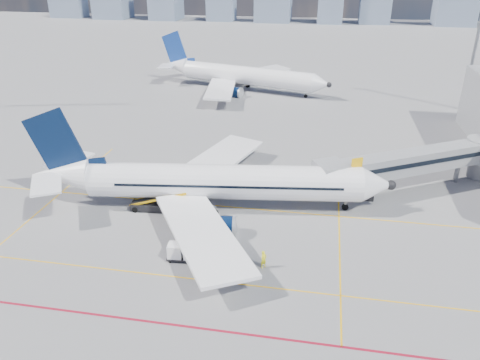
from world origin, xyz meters
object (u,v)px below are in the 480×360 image
object	(u,v)px
cargo_dolly	(183,252)
second_aircraft	(240,75)
baggage_tug	(219,252)
belt_loader	(153,204)
ramp_worker	(264,259)
main_aircraft	(209,182)

from	to	relation	value
cargo_dolly	second_aircraft	bearing A→B (deg)	91.06
baggage_tug	cargo_dolly	distance (m)	3.41
belt_loader	ramp_worker	size ratio (longest dim) A/B	3.83
cargo_dolly	ramp_worker	world-z (taller)	ramp_worker
main_aircraft	second_aircraft	distance (m)	55.00
second_aircraft	belt_loader	bearing A→B (deg)	-73.27
second_aircraft	belt_loader	size ratio (longest dim) A/B	5.87
second_aircraft	baggage_tug	xyz separation A→B (m)	(9.73, -64.56, -2.53)
main_aircraft	ramp_worker	distance (m)	13.44
baggage_tug	ramp_worker	bearing A→B (deg)	11.06
belt_loader	baggage_tug	bearing A→B (deg)	-43.65
baggage_tug	cargo_dolly	xyz separation A→B (m)	(-3.27, -0.92, 0.26)
second_aircraft	belt_loader	distance (m)	56.57
main_aircraft	baggage_tug	xyz separation A→B (m)	(3.32, -9.94, -2.53)
cargo_dolly	ramp_worker	distance (m)	7.74
baggage_tug	second_aircraft	bearing A→B (deg)	119.34
belt_loader	cargo_dolly	bearing A→B (deg)	-58.56
second_aircraft	cargo_dolly	distance (m)	65.84
main_aircraft	cargo_dolly	world-z (taller)	main_aircraft
second_aircraft	belt_loader	xyz separation A→B (m)	(0.20, -56.51, -2.50)
second_aircraft	ramp_worker	size ratio (longest dim) A/B	22.51
main_aircraft	baggage_tug	size ratio (longest dim) A/B	17.73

